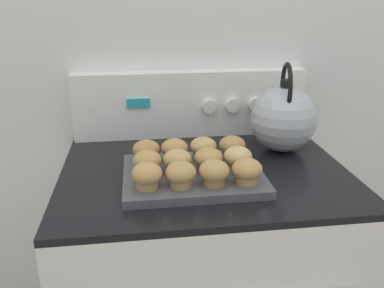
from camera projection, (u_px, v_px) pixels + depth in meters
name	position (u px, v px, depth m)	size (l,w,h in m)	color
wall_back	(188.00, 40.00, 1.32)	(8.00, 0.05, 2.40)	silver
control_panel	(191.00, 104.00, 1.35)	(0.76, 0.07, 0.22)	white
muffin_pan	(193.00, 175.00, 1.05)	(0.36, 0.28, 0.02)	#4C4C51
muffin_r0_c0	(147.00, 176.00, 0.95)	(0.07, 0.07, 0.06)	#A37A4C
muffin_r0_c1	(181.00, 174.00, 0.96)	(0.07, 0.07, 0.06)	#A37A4C
muffin_r0_c2	(215.00, 172.00, 0.97)	(0.07, 0.07, 0.06)	olive
muffin_r0_c3	(247.00, 171.00, 0.98)	(0.07, 0.07, 0.06)	#A37A4C
muffin_r1_c0	(147.00, 162.00, 1.03)	(0.07, 0.07, 0.06)	tan
muffin_r1_c1	(177.00, 161.00, 1.03)	(0.07, 0.07, 0.06)	tan
muffin_r1_c2	(208.00, 159.00, 1.04)	(0.07, 0.07, 0.06)	olive
muffin_r1_c3	(238.00, 158.00, 1.05)	(0.07, 0.07, 0.06)	tan
muffin_r2_c0	(146.00, 151.00, 1.10)	(0.07, 0.07, 0.06)	tan
muffin_r2_c1	(175.00, 150.00, 1.11)	(0.07, 0.07, 0.06)	#A37A4C
muffin_r2_c2	(202.00, 148.00, 1.12)	(0.07, 0.07, 0.06)	tan
muffin_r2_c3	(232.00, 147.00, 1.13)	(0.07, 0.07, 0.06)	tan
tea_kettle	(283.00, 118.00, 1.22)	(0.20, 0.24, 0.27)	#ADAFB5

